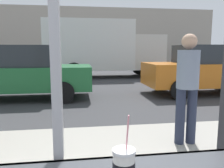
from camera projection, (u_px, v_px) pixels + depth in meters
The scene contains 7 objects.
ground_plane at pixel (75, 89), 9.14m from camera, with size 60.00×60.00×0.00m, color #38383A.
building_facade_far at pixel (76, 37), 22.89m from camera, with size 28.00×1.20×5.61m, color #A89E8E.
soda_cup_left at pixel (124, 165), 0.99m from camera, with size 0.10×0.10×0.30m.
parked_car_green at pixel (19, 72), 7.23m from camera, with size 4.37×1.90×1.68m.
parked_car_orange at pixel (206, 69), 8.12m from camera, with size 4.13×1.91×1.70m.
box_truck at pixel (101, 47), 13.00m from camera, with size 6.51×2.44×3.12m.
pedestrian at pixel (187, 82), 3.40m from camera, with size 0.32×0.32×1.63m.
Camera 1 is at (0.11, -1.12, 1.54)m, focal length 37.33 mm.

